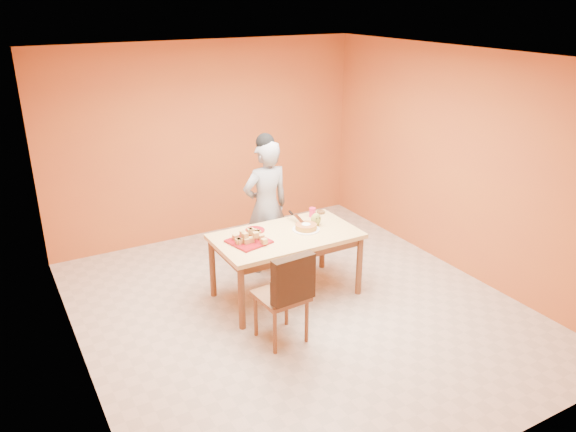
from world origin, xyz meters
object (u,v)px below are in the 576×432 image
red_dinner_plate (255,230)px  magenta_glass (312,212)px  sponge_cake (306,227)px  egg_ornament (316,219)px  dining_chair (282,294)px  pastry_platter (249,241)px  checker_tin (321,212)px  person (266,207)px  dining_table (286,242)px

red_dinner_plate → magenta_glass: bearing=3.3°
sponge_cake → egg_ornament: size_ratio=1.59×
dining_chair → red_dinner_plate: bearing=74.4°
dining_chair → egg_ornament: 1.26m
dining_chair → pastry_platter: dining_chair is taller
pastry_platter → sponge_cake: (0.71, -0.01, 0.03)m
dining_chair → checker_tin: 1.63m
checker_tin → person: bearing=148.1°
dining_table → dining_chair: 0.92m
sponge_cake → dining_table: bearing=178.5°
dining_table → magenta_glass: 0.63m
dining_chair → checker_tin: size_ratio=10.15×
dining_chair → red_dinner_plate: size_ratio=4.52×
dining_table → magenta_glass: (0.53, 0.31, 0.15)m
pastry_platter → dining_table: bearing=-1.0°
dining_chair → magenta_glass: (1.01, 1.08, 0.30)m
dining_chair → egg_ornament: dining_chair is taller
red_dinner_plate → person: bearing=49.9°
sponge_cake → pastry_platter: bearing=178.9°
dining_table → red_dinner_plate: 0.38m
pastry_platter → red_dinner_plate: 0.32m
sponge_cake → person: bearing=101.2°
dining_table → egg_ornament: bearing=6.6°
dining_table → sponge_cake: sponge_cake is taller
dining_table → sponge_cake: bearing=-1.5°
person → magenta_glass: (0.42, -0.40, -0.02)m
magenta_glass → checker_tin: size_ratio=1.13×
person → magenta_glass: bearing=134.6°
dining_chair → egg_ornament: size_ratio=6.47×
red_dinner_plate → checker_tin: size_ratio=2.25×
person → red_dinner_plate: person is taller
person → egg_ornament: person is taller
red_dinner_plate → checker_tin: checker_tin is taller
egg_ornament → checker_tin: size_ratio=1.57×
dining_table → egg_ornament: (0.42, 0.05, 0.17)m
person → pastry_platter: person is taller
pastry_platter → magenta_glass: 1.03m
red_dinner_plate → egg_ornament: (0.68, -0.21, 0.07)m
dining_table → red_dinner_plate: red_dinner_plate is taller
dining_table → dining_chair: size_ratio=1.60×
person → magenta_glass: 0.58m
person → checker_tin: person is taller
red_dinner_plate → pastry_platter: bearing=-128.0°
person → pastry_platter: (-0.57, -0.69, -0.06)m
dining_chair → person: (0.59, 1.47, 0.32)m
dining_table → checker_tin: bearing=27.2°
person → egg_ornament: (0.31, -0.65, 0.00)m
person → sponge_cake: 0.72m
egg_ornament → checker_tin: 0.40m
dining_table → magenta_glass: bearing=29.9°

